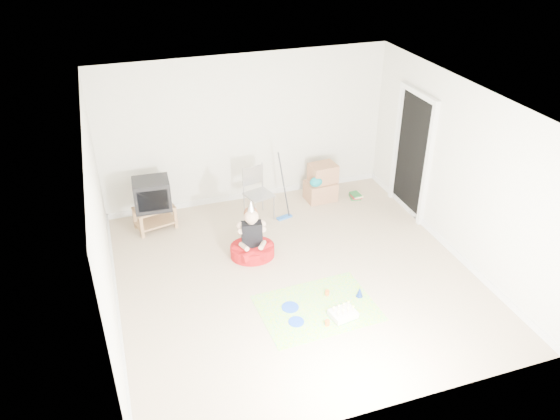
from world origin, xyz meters
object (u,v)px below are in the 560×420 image
object	(u,v)px
seated_woman	(252,244)
cardboard_boxes	(321,183)
tv_stand	(155,216)
crt_tv	(152,194)
folding_chair	(259,195)
birthday_cake	(343,314)

from	to	relation	value
seated_woman	cardboard_boxes	bearing A→B (deg)	38.76
tv_stand	crt_tv	xyz separation A→B (m)	(-0.00, 0.00, 0.40)
tv_stand	folding_chair	distance (m)	1.74
crt_tv	seated_woman	distance (m)	1.86
folding_chair	cardboard_boxes	distance (m)	1.28
folding_chair	cardboard_boxes	bearing A→B (deg)	12.82
cardboard_boxes	seated_woman	distance (m)	2.13
tv_stand	crt_tv	world-z (taller)	crt_tv
birthday_cake	crt_tv	bearing A→B (deg)	124.20
tv_stand	crt_tv	size ratio (longest dim) A/B	1.23
seated_woman	birthday_cake	world-z (taller)	seated_woman
folding_chair	birthday_cake	distance (m)	2.81
folding_chair	cardboard_boxes	world-z (taller)	folding_chair
seated_woman	folding_chair	bearing A→B (deg)	68.22
crt_tv	seated_woman	bearing A→B (deg)	-41.77
tv_stand	cardboard_boxes	world-z (taller)	cardboard_boxes
tv_stand	seated_woman	distance (m)	1.81
folding_chair	seated_woman	xyz separation A→B (m)	(-0.42, -1.05, -0.23)
seated_woman	tv_stand	bearing A→B (deg)	135.43
crt_tv	folding_chair	xyz separation A→B (m)	(1.71, -0.22, -0.19)
tv_stand	birthday_cake	size ratio (longest dim) A/B	1.92
folding_chair	birthday_cake	world-z (taller)	folding_chair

